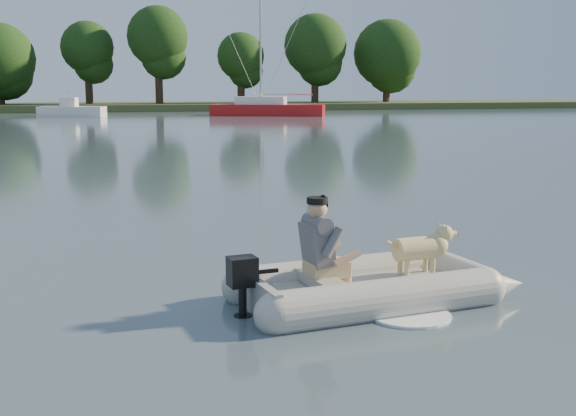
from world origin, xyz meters
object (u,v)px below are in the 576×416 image
object	(u,v)px
motorboat	(72,104)
sailboat	(267,109)
man	(319,241)
dog	(417,252)
dinghy	(373,253)

from	to	relation	value
motorboat	sailboat	bearing A→B (deg)	9.67
man	dog	bearing A→B (deg)	0.00
dog	sailboat	size ratio (longest dim) A/B	0.07
dog	motorboat	world-z (taller)	motorboat
sailboat	dog	bearing A→B (deg)	-78.82
dog	sailboat	distance (m)	46.83
man	dog	distance (m)	1.21
dinghy	dog	distance (m)	0.57
dog	sailboat	bearing A→B (deg)	71.33
dinghy	sailboat	world-z (taller)	sailboat
man	dog	world-z (taller)	man
man	motorboat	bearing A→B (deg)	87.05
dinghy	dog	world-z (taller)	dinghy
dinghy	motorboat	world-z (taller)	motorboat
dog	motorboat	bearing A→B (deg)	88.47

